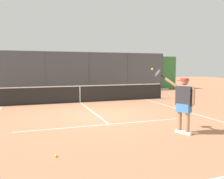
{
  "coord_description": "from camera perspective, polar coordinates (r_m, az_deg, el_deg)",
  "views": [
    {
      "loc": [
        2.49,
        9.2,
        2.04
      ],
      "look_at": [
        -0.72,
        -0.29,
        1.05
      ],
      "focal_mm": 37.3,
      "sensor_mm": 36.0,
      "label": 1
    }
  ],
  "objects": [
    {
      "name": "tennis_ball_by_sideline",
      "position": [
        13.16,
        4.19,
        -3.14
      ],
      "size": [
        0.07,
        0.07,
        0.07
      ],
      "primitive_type": "sphere",
      "color": "#CCDB33",
      "rests_on": "ground"
    },
    {
      "name": "court_line_markings",
      "position": [
        8.05,
        -0.05,
        -9.01
      ],
      "size": [
        8.21,
        9.88,
        0.01
      ],
      "color": "white",
      "rests_on": "ground"
    },
    {
      "name": "fence_backdrop",
      "position": [
        18.67,
        -11.04,
        3.74
      ],
      "size": [
        19.39,
        1.37,
        3.16
      ],
      "color": "#474C51",
      "rests_on": "ground"
    },
    {
      "name": "tennis_ball_near_net",
      "position": [
        5.61,
        -13.58,
        -15.5
      ],
      "size": [
        0.07,
        0.07,
        0.07
      ],
      "primitive_type": "sphere",
      "color": "#CCDB33",
      "rests_on": "ground"
    },
    {
      "name": "ground_plane",
      "position": [
        9.75,
        -3.49,
        -6.45
      ],
      "size": [
        60.0,
        60.0,
        0.0
      ],
      "primitive_type": "plane",
      "color": "#B27551"
    },
    {
      "name": "tennis_player",
      "position": [
        7.36,
        17.1,
        -2.73
      ],
      "size": [
        0.88,
        1.2,
        1.99
      ],
      "rotation": [
        0.0,
        0.0,
        -1.15
      ],
      "color": "silver",
      "rests_on": "ground"
    },
    {
      "name": "tennis_net",
      "position": [
        13.42,
        -7.87,
        -1.02
      ],
      "size": [
        10.54,
        0.09,
        1.07
      ],
      "color": "#2D2D2D",
      "rests_on": "ground"
    }
  ]
}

